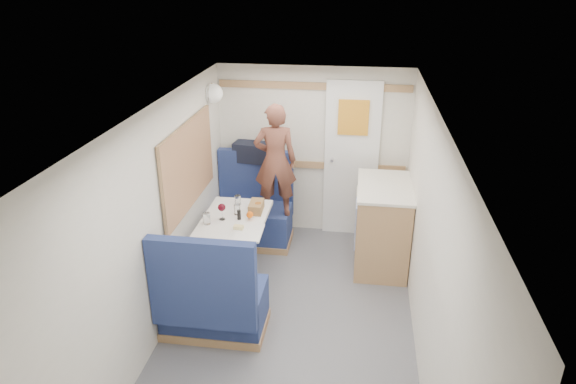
% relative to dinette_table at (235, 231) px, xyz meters
% --- Properties ---
extents(floor, '(4.50, 4.50, 0.00)m').
position_rel_dinette_table_xyz_m(floor, '(0.65, -1.00, -0.57)').
color(floor, '#515156').
rests_on(floor, ground).
extents(ceiling, '(4.50, 4.50, 0.00)m').
position_rel_dinette_table_xyz_m(ceiling, '(0.65, -1.00, 1.43)').
color(ceiling, silver).
rests_on(ceiling, wall_back).
extents(wall_back, '(2.20, 0.02, 2.00)m').
position_rel_dinette_table_xyz_m(wall_back, '(0.65, 1.25, 0.43)').
color(wall_back, silver).
rests_on(wall_back, floor).
extents(wall_left, '(0.02, 4.50, 2.00)m').
position_rel_dinette_table_xyz_m(wall_left, '(-0.45, -1.00, 0.43)').
color(wall_left, silver).
rests_on(wall_left, floor).
extents(wall_right, '(0.02, 4.50, 2.00)m').
position_rel_dinette_table_xyz_m(wall_right, '(1.75, -1.00, 0.43)').
color(wall_right, silver).
rests_on(wall_right, floor).
extents(oak_trim_low, '(2.15, 0.02, 0.08)m').
position_rel_dinette_table_xyz_m(oak_trim_low, '(0.65, 1.23, 0.28)').
color(oak_trim_low, '#8E6140').
rests_on(oak_trim_low, wall_back).
extents(oak_trim_high, '(2.15, 0.02, 0.08)m').
position_rel_dinette_table_xyz_m(oak_trim_high, '(0.65, 1.23, 1.21)').
color(oak_trim_high, '#8E6140').
rests_on(oak_trim_high, wall_back).
extents(side_window, '(0.04, 1.30, 0.72)m').
position_rel_dinette_table_xyz_m(side_window, '(-0.43, 0.00, 0.68)').
color(side_window, '#91A188').
rests_on(side_window, wall_left).
extents(rear_door, '(0.62, 0.12, 1.86)m').
position_rel_dinette_table_xyz_m(rear_door, '(1.10, 1.22, 0.41)').
color(rear_door, white).
rests_on(rear_door, wall_back).
extents(dinette_table, '(0.62, 0.92, 0.72)m').
position_rel_dinette_table_xyz_m(dinette_table, '(0.00, 0.00, 0.00)').
color(dinette_table, white).
rests_on(dinette_table, floor).
extents(bench_far, '(0.90, 0.59, 1.05)m').
position_rel_dinette_table_xyz_m(bench_far, '(-0.00, 0.86, -0.27)').
color(bench_far, navy).
rests_on(bench_far, floor).
extents(bench_near, '(0.90, 0.59, 1.05)m').
position_rel_dinette_table_xyz_m(bench_near, '(-0.00, -0.86, -0.27)').
color(bench_near, navy).
rests_on(bench_near, floor).
extents(ledge, '(0.90, 0.14, 0.04)m').
position_rel_dinette_table_xyz_m(ledge, '(-0.00, 1.12, 0.31)').
color(ledge, '#8E6140').
rests_on(ledge, bench_far).
extents(dome_light, '(0.20, 0.20, 0.20)m').
position_rel_dinette_table_xyz_m(dome_light, '(-0.39, 0.85, 1.18)').
color(dome_light, white).
rests_on(dome_light, wall_left).
extents(galley_counter, '(0.57, 0.92, 0.92)m').
position_rel_dinette_table_xyz_m(galley_counter, '(1.47, 0.55, -0.10)').
color(galley_counter, '#8E6140').
rests_on(galley_counter, floor).
extents(person, '(0.50, 0.37, 1.26)m').
position_rel_dinette_table_xyz_m(person, '(0.30, 0.69, 0.51)').
color(person, brown).
rests_on(person, bench_far).
extents(duffel_bag, '(0.49, 0.28, 0.22)m').
position_rel_dinette_table_xyz_m(duffel_bag, '(-0.02, 1.12, 0.45)').
color(duffel_bag, black).
rests_on(duffel_bag, ledge).
extents(tray, '(0.28, 0.36, 0.02)m').
position_rel_dinette_table_xyz_m(tray, '(0.20, -0.31, 0.16)').
color(tray, white).
rests_on(tray, dinette_table).
extents(orange_fruit, '(0.07, 0.07, 0.07)m').
position_rel_dinette_table_xyz_m(orange_fruit, '(0.16, -0.03, 0.21)').
color(orange_fruit, '#DE5309').
rests_on(orange_fruit, tray).
extents(cheese_block, '(0.10, 0.06, 0.03)m').
position_rel_dinette_table_xyz_m(cheese_block, '(0.11, -0.26, 0.19)').
color(cheese_block, '#EBCF87').
rests_on(cheese_block, tray).
extents(wine_glass, '(0.08, 0.08, 0.17)m').
position_rel_dinette_table_xyz_m(wine_glass, '(-0.10, -0.06, 0.28)').
color(wine_glass, white).
rests_on(wine_glass, dinette_table).
extents(tumbler_left, '(0.07, 0.07, 0.11)m').
position_rel_dinette_table_xyz_m(tumbler_left, '(-0.23, -0.18, 0.21)').
color(tumbler_left, silver).
rests_on(tumbler_left, dinette_table).
extents(tumbler_mid, '(0.06, 0.06, 0.10)m').
position_rel_dinette_table_xyz_m(tumbler_mid, '(-0.03, 0.30, 0.21)').
color(tumbler_mid, white).
rests_on(tumbler_mid, dinette_table).
extents(tumbler_right, '(0.06, 0.06, 0.10)m').
position_rel_dinette_table_xyz_m(tumbler_right, '(0.01, 0.07, 0.20)').
color(tumbler_right, silver).
rests_on(tumbler_right, dinette_table).
extents(beer_glass, '(0.07, 0.07, 0.10)m').
position_rel_dinette_table_xyz_m(beer_glass, '(0.21, 0.15, 0.20)').
color(beer_glass, brown).
rests_on(beer_glass, dinette_table).
extents(pepper_grinder, '(0.04, 0.04, 0.10)m').
position_rel_dinette_table_xyz_m(pepper_grinder, '(0.06, -0.03, 0.20)').
color(pepper_grinder, black).
rests_on(pepper_grinder, dinette_table).
extents(bread_loaf, '(0.14, 0.24, 0.10)m').
position_rel_dinette_table_xyz_m(bread_loaf, '(0.19, 0.17, 0.20)').
color(bread_loaf, olive).
rests_on(bread_loaf, dinette_table).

